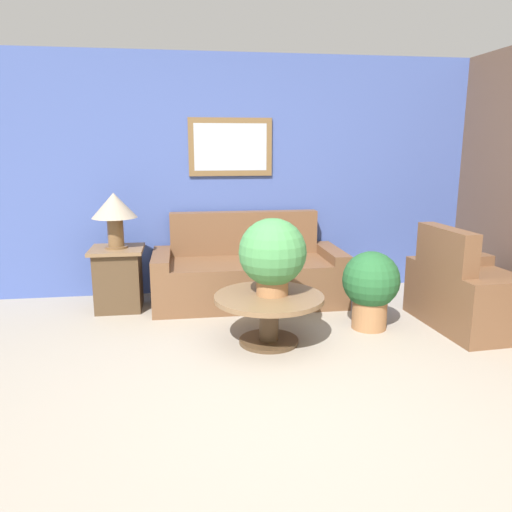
{
  "coord_description": "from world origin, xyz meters",
  "views": [
    {
      "loc": [
        -0.7,
        -2.79,
        1.64
      ],
      "look_at": [
        -0.02,
        1.8,
        0.61
      ],
      "focal_mm": 35.0,
      "sensor_mm": 36.0,
      "label": 1
    }
  ],
  "objects_px": {
    "couch_main": "(248,274)",
    "side_table": "(119,278)",
    "coffee_table": "(269,308)",
    "table_lamp": "(114,209)",
    "potted_plant_floor": "(371,285)",
    "potted_plant_on_table": "(273,254)",
    "armchair": "(474,295)"
  },
  "relations": [
    {
      "from": "potted_plant_on_table",
      "to": "armchair",
      "type": "bearing_deg",
      "value": 3.12
    },
    {
      "from": "coffee_table",
      "to": "potted_plant_on_table",
      "type": "bearing_deg",
      "value": 45.53
    },
    {
      "from": "couch_main",
      "to": "potted_plant_on_table",
      "type": "relative_size",
      "value": 3.08
    },
    {
      "from": "couch_main",
      "to": "table_lamp",
      "type": "height_order",
      "value": "table_lamp"
    },
    {
      "from": "armchair",
      "to": "table_lamp",
      "type": "height_order",
      "value": "table_lamp"
    },
    {
      "from": "coffee_table",
      "to": "potted_plant_floor",
      "type": "height_order",
      "value": "potted_plant_floor"
    },
    {
      "from": "potted_plant_on_table",
      "to": "side_table",
      "type": "bearing_deg",
      "value": 142.07
    },
    {
      "from": "potted_plant_on_table",
      "to": "potted_plant_floor",
      "type": "height_order",
      "value": "potted_plant_on_table"
    },
    {
      "from": "potted_plant_on_table",
      "to": "potted_plant_floor",
      "type": "distance_m",
      "value": 1.02
    },
    {
      "from": "side_table",
      "to": "coffee_table",
      "type": "bearing_deg",
      "value": -39.46
    },
    {
      "from": "table_lamp",
      "to": "side_table",
      "type": "bearing_deg",
      "value": 180.0
    },
    {
      "from": "side_table",
      "to": "potted_plant_on_table",
      "type": "xyz_separation_m",
      "value": [
        1.39,
        -1.08,
        0.44
      ]
    },
    {
      "from": "couch_main",
      "to": "coffee_table",
      "type": "relative_size",
      "value": 2.15
    },
    {
      "from": "coffee_table",
      "to": "couch_main",
      "type": "bearing_deg",
      "value": 91.14
    },
    {
      "from": "coffee_table",
      "to": "potted_plant_floor",
      "type": "relative_size",
      "value": 1.29
    },
    {
      "from": "couch_main",
      "to": "potted_plant_floor",
      "type": "height_order",
      "value": "couch_main"
    },
    {
      "from": "table_lamp",
      "to": "potted_plant_floor",
      "type": "bearing_deg",
      "value": -21.33
    },
    {
      "from": "coffee_table",
      "to": "potted_plant_floor",
      "type": "bearing_deg",
      "value": 12.2
    },
    {
      "from": "armchair",
      "to": "side_table",
      "type": "xyz_separation_m",
      "value": [
        -3.29,
        0.98,
        0.03
      ]
    },
    {
      "from": "couch_main",
      "to": "side_table",
      "type": "height_order",
      "value": "couch_main"
    },
    {
      "from": "armchair",
      "to": "coffee_table",
      "type": "relative_size",
      "value": 1.25
    },
    {
      "from": "table_lamp",
      "to": "couch_main",
      "type": "bearing_deg",
      "value": 2.61
    },
    {
      "from": "couch_main",
      "to": "potted_plant_on_table",
      "type": "height_order",
      "value": "potted_plant_on_table"
    },
    {
      "from": "side_table",
      "to": "table_lamp",
      "type": "relative_size",
      "value": 1.15
    },
    {
      "from": "armchair",
      "to": "side_table",
      "type": "relative_size",
      "value": 1.81
    },
    {
      "from": "potted_plant_floor",
      "to": "coffee_table",
      "type": "bearing_deg",
      "value": -167.8
    },
    {
      "from": "side_table",
      "to": "potted_plant_on_table",
      "type": "relative_size",
      "value": 0.99
    },
    {
      "from": "coffee_table",
      "to": "table_lamp",
      "type": "bearing_deg",
      "value": 140.54
    },
    {
      "from": "armchair",
      "to": "potted_plant_floor",
      "type": "xyz_separation_m",
      "value": [
        -0.97,
        0.07,
        0.11
      ]
    },
    {
      "from": "couch_main",
      "to": "potted_plant_floor",
      "type": "relative_size",
      "value": 2.77
    },
    {
      "from": "couch_main",
      "to": "coffee_table",
      "type": "xyz_separation_m",
      "value": [
        0.02,
        -1.18,
        0.01
      ]
    },
    {
      "from": "armchair",
      "to": "side_table",
      "type": "bearing_deg",
      "value": 69.75
    }
  ]
}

